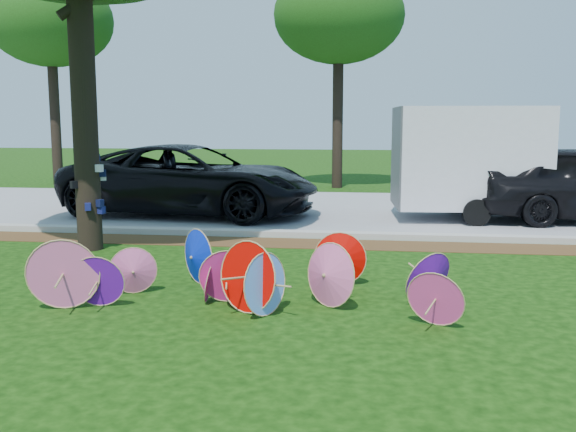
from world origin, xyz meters
name	(u,v)px	position (x,y,z in m)	size (l,w,h in m)	color
ground	(226,313)	(0.00, 0.00, 0.00)	(90.00, 90.00, 0.00)	black
mulch_strip	(279,243)	(0.00, 4.50, 0.01)	(90.00, 1.00, 0.01)	#472D16
curb	(284,234)	(0.00, 5.20, 0.06)	(90.00, 0.30, 0.12)	#B7B5AD
street	(305,209)	(0.00, 9.35, 0.01)	(90.00, 8.00, 0.01)	gray
parasol_pile	(241,274)	(0.11, 0.42, 0.39)	(5.34, 2.06, 0.91)	#E05D98
black_van	(191,180)	(-2.66, 7.87, 0.86)	(2.87, 6.21, 1.73)	black
cargo_trailer	(469,157)	(3.97, 8.09, 1.46)	(3.32, 2.10, 2.93)	silver
bg_trees	(351,16)	(0.94, 14.74, 5.77)	(25.94, 4.69, 7.40)	black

